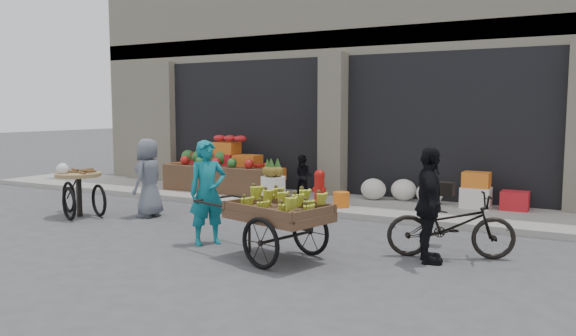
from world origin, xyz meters
The scene contains 15 objects.
ground centered at (0.00, 0.00, 0.00)m, with size 80.00×80.00×0.00m, color #424244.
sidewalk centered at (0.00, 4.10, 0.06)m, with size 18.00×2.20×0.12m, color gray.
building centered at (0.00, 8.03, 3.37)m, with size 14.00×6.45×7.00m.
fruit_display centered at (-2.48, 4.38, 0.67)m, with size 3.10×1.12×1.24m.
pineapple_bin centered at (-0.75, 3.60, 0.37)m, with size 0.52×0.52×0.50m, color silver.
fire_hydrant centered at (0.35, 3.55, 0.50)m, with size 0.22×0.22×0.71m.
orange_bucket centered at (0.85, 3.50, 0.27)m, with size 0.32×0.32×0.30m, color orange.
right_bay_goods centered at (2.61, 4.70, 0.41)m, with size 3.35×0.60×0.70m.
seated_person centered at (-0.35, 4.20, 0.58)m, with size 0.45×0.35×0.93m, color black.
banana_cart centered at (1.41, -0.05, 0.69)m, with size 2.42×1.46×0.95m.
vendor_woman centered at (0.07, 0.22, 0.79)m, with size 0.57×0.38×1.57m, color #106E7E.
tricycle_cart centered at (-3.40, 0.82, 0.57)m, with size 1.45×1.08×0.95m.
vendor_grey centered at (-2.22, 1.45, 0.74)m, with size 0.73×0.47×1.49m, color slate.
bicycle centered at (3.47, 1.17, 0.45)m, with size 0.60×1.72×0.90m, color black.
cyclist centered at (3.27, 0.77, 0.77)m, with size 0.91×0.38×1.55m, color black.
Camera 1 is at (5.12, -6.53, 2.03)m, focal length 35.00 mm.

